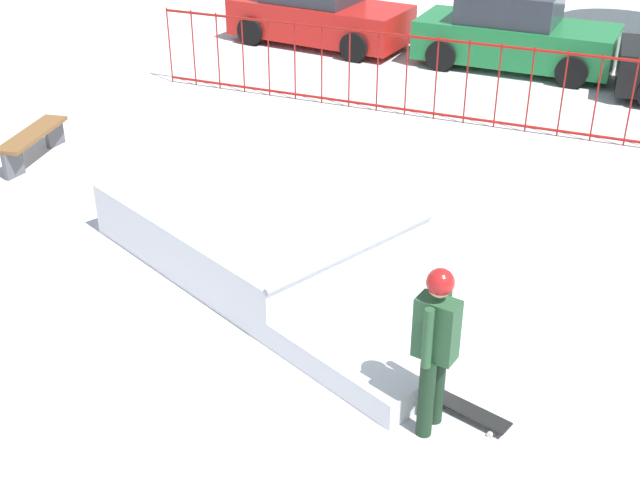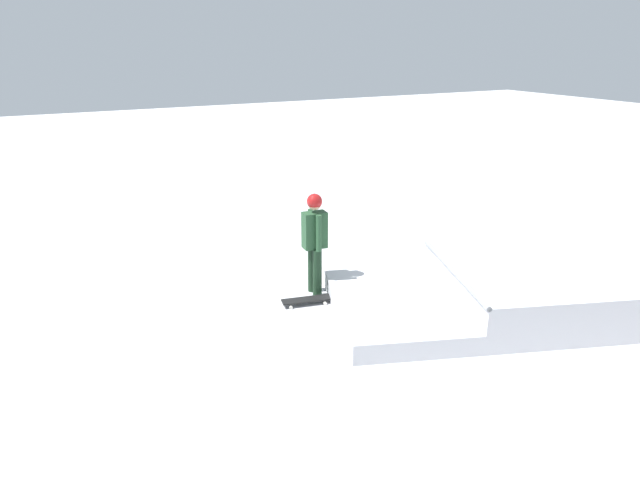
# 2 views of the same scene
# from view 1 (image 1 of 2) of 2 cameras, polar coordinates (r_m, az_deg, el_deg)

# --- Properties ---
(ground_plane) EXTENTS (60.00, 60.00, 0.00)m
(ground_plane) POSITION_cam_1_polar(r_m,az_deg,el_deg) (10.44, -2.47, -1.96)
(ground_plane) COLOR silver
(skate_ramp) EXTENTS (5.96, 4.26, 0.74)m
(skate_ramp) POSITION_cam_1_polar(r_m,az_deg,el_deg) (10.44, -2.75, 0.04)
(skate_ramp) COLOR silver
(skate_ramp) RESTS_ON ground
(skater) EXTENTS (0.40, 0.44, 1.73)m
(skater) POSITION_cam_1_polar(r_m,az_deg,el_deg) (7.50, 7.94, -6.75)
(skater) COLOR black
(skater) RESTS_ON ground
(skateboard) EXTENTS (0.82, 0.38, 0.09)m
(skateboard) POSITION_cam_1_polar(r_m,az_deg,el_deg) (8.23, 10.27, -11.49)
(skateboard) COLOR black
(skateboard) RESTS_ON ground
(perimeter_fence) EXTENTS (11.53, 1.07, 1.50)m
(perimeter_fence) POSITION_cam_1_polar(r_m,az_deg,el_deg) (15.07, 8.98, 10.81)
(perimeter_fence) COLOR maroon
(perimeter_fence) RESTS_ON ground
(park_bench) EXTENTS (0.81, 1.65, 0.48)m
(park_bench) POSITION_cam_1_polar(r_m,az_deg,el_deg) (14.11, -19.06, 6.53)
(park_bench) COLOR brown
(park_bench) RESTS_ON ground
(parked_car_red) EXTENTS (4.15, 2.02, 1.60)m
(parked_car_red) POSITION_cam_1_polar(r_m,az_deg,el_deg) (19.81, -0.14, 15.33)
(parked_car_red) COLOR red
(parked_car_red) RESTS_ON ground
(parked_car_green) EXTENTS (4.19, 2.10, 1.60)m
(parked_car_green) POSITION_cam_1_polar(r_m,az_deg,el_deg) (18.48, 13.16, 13.62)
(parked_car_green) COLOR #196B33
(parked_car_green) RESTS_ON ground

